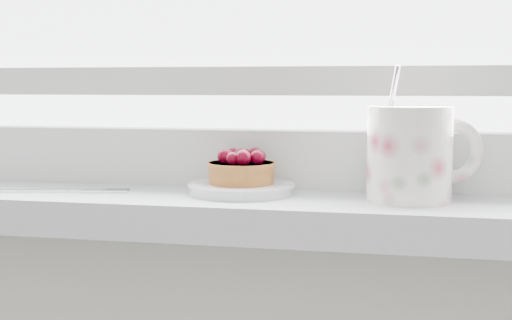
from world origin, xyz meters
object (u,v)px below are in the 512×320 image
(raspberry_tart, at_px, (241,168))
(fork, at_px, (56,190))
(saucer, at_px, (241,188))
(floral_mug, at_px, (413,152))

(raspberry_tart, distance_m, fork, 0.22)
(fork, bearing_deg, saucer, 8.71)
(raspberry_tart, height_order, fork, raspberry_tart)
(floral_mug, xyz_separation_m, fork, (-0.41, -0.02, -0.05))
(saucer, height_order, floral_mug, floral_mug)
(raspberry_tart, relative_size, floral_mug, 0.54)
(fork, bearing_deg, raspberry_tart, 8.68)
(saucer, relative_size, floral_mug, 0.84)
(saucer, xyz_separation_m, fork, (-0.22, -0.03, -0.00))
(raspberry_tart, bearing_deg, fork, -171.32)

